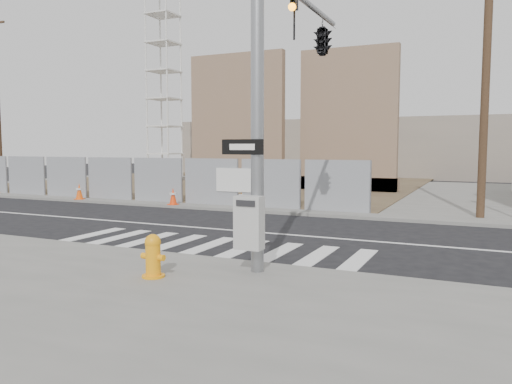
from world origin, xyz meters
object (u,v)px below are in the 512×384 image
at_px(crane_tower, 163,59).
at_px(traffic_cone_c, 173,196).
at_px(signal_pole, 304,58).
at_px(traffic_cone_b, 79,191).
at_px(traffic_cone_a, 1,186).
at_px(fire_hydrant, 153,256).
at_px(traffic_cone_d, 242,198).

bearing_deg(crane_tower, traffic_cone_c, -53.80).
xyz_separation_m(signal_pole, crane_tower, (-17.49, 19.05, 4.24)).
bearing_deg(traffic_cone_b, signal_pole, -24.92).
relative_size(signal_pole, traffic_cone_a, 10.29).
relative_size(signal_pole, traffic_cone_c, 9.43).
bearing_deg(fire_hydrant, traffic_cone_c, 125.88).
bearing_deg(fire_hydrant, crane_tower, 128.05).
xyz_separation_m(crane_tower, traffic_cone_c, (9.36, -12.78, -8.54)).
bearing_deg(traffic_cone_c, signal_pole, -37.59).
relative_size(traffic_cone_b, traffic_cone_c, 1.04).
height_order(signal_pole, traffic_cone_c, signal_pole).
bearing_deg(traffic_cone_c, fire_hydrant, -57.63).
bearing_deg(signal_pole, traffic_cone_a, 160.22).
bearing_deg(signal_pole, traffic_cone_c, 142.41).
height_order(traffic_cone_a, traffic_cone_b, traffic_cone_b).
distance_m(fire_hydrant, traffic_cone_a, 21.56).
xyz_separation_m(traffic_cone_a, traffic_cone_c, (11.90, -0.94, 0.03)).
xyz_separation_m(crane_tower, traffic_cone_d, (12.26, -11.91, -8.56)).
bearing_deg(traffic_cone_b, traffic_cone_c, -0.00).
xyz_separation_m(traffic_cone_b, traffic_cone_c, (5.35, -0.00, -0.01)).
relative_size(traffic_cone_a, traffic_cone_d, 0.96).
distance_m(fire_hydrant, traffic_cone_d, 11.71).
distance_m(fire_hydrant, traffic_cone_c, 12.16).
bearing_deg(traffic_cone_c, crane_tower, 126.20).
relative_size(crane_tower, traffic_cone_d, 25.49).
bearing_deg(crane_tower, traffic_cone_a, -102.15).
xyz_separation_m(fire_hydrant, traffic_cone_a, (-18.42, 11.21, -0.08)).
bearing_deg(traffic_cone_a, traffic_cone_c, -4.53).
height_order(fire_hydrant, traffic_cone_b, fire_hydrant).
bearing_deg(fire_hydrant, traffic_cone_b, 142.61).
distance_m(traffic_cone_a, traffic_cone_b, 6.62).
bearing_deg(fire_hydrant, signal_pole, 71.40).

